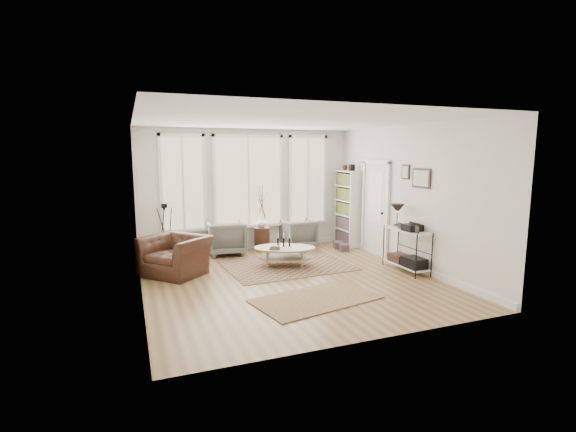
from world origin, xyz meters
name	(u,v)px	position (x,y,z in m)	size (l,w,h in m)	color
room	(290,203)	(0.02, 0.03, 1.43)	(5.50, 5.54, 2.90)	#9D784B
bay_window	(249,183)	(0.00, 2.71, 1.61)	(4.14, 0.12, 2.24)	#D7BD89
door	(375,206)	(2.57, 1.15, 1.12)	(0.09, 1.06, 2.22)	silver
bookcase	(347,208)	(2.44, 2.23, 0.96)	(0.31, 0.85, 2.06)	white
low_shelf	(407,246)	(2.38, -0.30, 0.51)	(0.38, 1.08, 1.30)	white
wall_art	(417,177)	(2.58, -0.27, 1.88)	(0.04, 0.88, 0.44)	black
rug_main	(287,265)	(0.29, 0.92, 0.01)	(2.51, 1.88, 0.01)	brown
rug_runner	(316,299)	(0.01, -1.16, 0.01)	(1.98, 1.10, 0.01)	brown
coffee_table	(284,251)	(0.23, 0.90, 0.31)	(1.47, 1.21, 0.58)	tan
armchair_left	(226,237)	(-0.66, 2.38, 0.39)	(0.83, 0.86, 0.78)	slate
armchair_right	(298,233)	(1.17, 2.42, 0.35)	(0.75, 0.78, 0.71)	slate
side_table	(262,219)	(0.23, 2.41, 0.76)	(0.38, 0.38, 1.58)	#3C2218
vase	(262,222)	(0.23, 2.45, 0.68)	(0.22, 0.22, 0.23)	silver
accent_chair	(175,256)	(-1.95, 1.11, 0.37)	(1.00, 1.14, 0.74)	#3C2218
tripod_camera	(165,235)	(-2.03, 2.14, 0.58)	(0.45, 0.45, 1.27)	black
book_stack_near	(338,245)	(2.05, 1.95, 0.09)	(0.21, 0.27, 0.17)	brown
book_stack_far	(344,247)	(2.05, 1.65, 0.08)	(0.20, 0.26, 0.17)	brown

